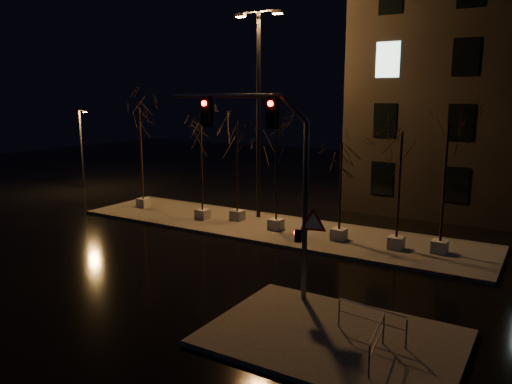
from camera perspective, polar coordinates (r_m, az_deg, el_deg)
The scene contains 15 objects.
ground at distance 21.32m, azimuth -6.53°, elevation -7.89°, with size 90.00×90.00×0.00m, color black.
median at distance 26.07m, azimuth 1.57°, elevation -4.13°, with size 22.00×5.00×0.15m, color #494642.
sidewalk_corner at distance 14.96m, azimuth 8.76°, elevation -16.14°, with size 7.00×5.00×0.15m, color #494642.
tree_0 at distance 30.62m, azimuth -13.08°, elevation 6.91°, with size 1.80×1.80×6.20m.
tree_1 at distance 27.03m, azimuth -6.30°, elevation 5.78°, with size 1.80×1.80×5.67m.
tree_2 at distance 26.67m, azimuth -2.20°, elevation 5.46°, with size 1.80×1.80×5.48m.
tree_3 at distance 24.75m, azimuth 2.37°, elevation 4.73°, with size 1.80×1.80×5.31m.
tree_4 at distance 23.27m, azimuth 9.71°, elevation 3.11°, with size 1.80×1.80×4.74m.
tree_5 at distance 22.41m, azimuth 16.21°, elevation 3.72°, with size 1.80×1.80×5.34m.
tree_6 at distance 22.35m, azimuth 20.95°, elevation 4.31°, with size 1.80×1.80×5.80m.
traffic_signal_mast at distance 16.39m, azimuth 2.01°, elevation 3.02°, with size 5.47×1.09×6.77m.
streetlight_main at distance 27.29m, azimuth 0.29°, elevation 10.31°, with size 2.77×0.40×11.09m.
streetlight_far at distance 39.43m, azimuth -19.28°, elevation 5.05°, with size 1.14×0.39×5.86m.
guard_rail_a at distance 14.78m, azimuth 13.05°, elevation -13.79°, with size 2.08×0.33×0.91m.
guard_rail_b at distance 13.69m, azimuth 13.67°, elevation -15.98°, with size 0.26×1.88×0.90m.
Camera 1 is at (12.46, -15.88, 6.85)m, focal length 35.00 mm.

